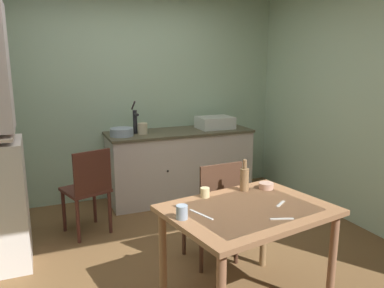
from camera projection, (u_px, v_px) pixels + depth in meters
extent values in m
plane|color=brown|center=(168.00, 258.00, 3.42)|extent=(5.19, 5.19, 0.00)
cube|color=#B1D2B3|center=(120.00, 94.00, 4.75)|extent=(4.29, 0.10, 2.63)
cube|color=#B4D0B1|center=(364.00, 101.00, 3.93)|extent=(0.10, 3.58, 2.63)
cube|color=silver|center=(180.00, 166.00, 4.85)|extent=(1.77, 0.60, 0.84)
cube|color=brown|center=(180.00, 132.00, 4.76)|extent=(1.80, 0.63, 0.03)
sphere|color=#2D2823|center=(168.00, 171.00, 4.46)|extent=(0.02, 0.02, 0.02)
cube|color=white|center=(215.00, 123.00, 4.92)|extent=(0.44, 0.34, 0.15)
cube|color=black|center=(215.00, 117.00, 4.91)|extent=(0.38, 0.28, 0.01)
cylinder|color=#232328|center=(135.00, 122.00, 4.57)|extent=(0.05, 0.05, 0.28)
cylinder|color=#232328|center=(136.00, 114.00, 4.48)|extent=(0.03, 0.12, 0.03)
cylinder|color=#2C2127|center=(133.00, 105.00, 4.58)|extent=(0.02, 0.16, 0.12)
cylinder|color=#9EB2C6|center=(122.00, 132.00, 4.43)|extent=(0.27, 0.27, 0.09)
cylinder|color=beige|center=(143.00, 129.00, 4.54)|extent=(0.12, 0.12, 0.13)
cube|color=#9B6B46|center=(248.00, 210.00, 2.61)|extent=(1.21, 0.98, 0.04)
cube|color=white|center=(248.00, 208.00, 2.60)|extent=(0.95, 0.77, 0.00)
cylinder|color=#9D6A4A|center=(332.00, 262.00, 2.66)|extent=(0.06, 0.06, 0.71)
cylinder|color=#946944|center=(163.00, 258.00, 2.71)|extent=(0.06, 0.06, 0.71)
cylinder|color=#957148|center=(264.00, 227.00, 3.22)|extent=(0.06, 0.06, 0.71)
cube|color=#4C2E1F|center=(210.00, 212.00, 3.32)|extent=(0.42, 0.42, 0.03)
cube|color=#4B3022|center=(221.00, 191.00, 3.10)|extent=(0.38, 0.05, 0.46)
cylinder|color=#4C2E1F|center=(217.00, 225.00, 3.59)|extent=(0.04, 0.04, 0.43)
cylinder|color=#4C2E1F|center=(184.00, 232.00, 3.44)|extent=(0.04, 0.04, 0.43)
cylinder|color=#4C2E1F|center=(236.00, 240.00, 3.29)|extent=(0.04, 0.04, 0.43)
cylinder|color=#4C2E1F|center=(201.00, 248.00, 3.14)|extent=(0.04, 0.04, 0.43)
cube|color=#522A22|center=(85.00, 190.00, 3.85)|extent=(0.50, 0.50, 0.03)
cube|color=#542B20|center=(93.00, 172.00, 3.66)|extent=(0.37, 0.14, 0.42)
cylinder|color=#522A22|center=(95.00, 203.00, 4.13)|extent=(0.04, 0.04, 0.44)
cylinder|color=#522A22|center=(64.00, 211.00, 3.92)|extent=(0.04, 0.04, 0.44)
cylinder|color=#522A22|center=(110.00, 212.00, 3.88)|extent=(0.04, 0.04, 0.44)
cylinder|color=#522A22|center=(78.00, 221.00, 3.66)|extent=(0.04, 0.04, 0.44)
cylinder|color=tan|center=(266.00, 186.00, 2.99)|extent=(0.11, 0.11, 0.05)
cylinder|color=#9EB2C6|center=(182.00, 212.00, 2.41)|extent=(0.07, 0.07, 0.09)
cylinder|color=beige|center=(205.00, 192.00, 2.80)|extent=(0.07, 0.07, 0.07)
cylinder|color=olive|center=(244.00, 180.00, 2.93)|extent=(0.07, 0.07, 0.17)
cylinder|color=olive|center=(245.00, 164.00, 2.90)|extent=(0.03, 0.03, 0.07)
cube|color=silver|center=(201.00, 214.00, 2.48)|extent=(0.08, 0.21, 0.00)
cube|color=beige|center=(281.00, 204.00, 2.66)|extent=(0.12, 0.09, 0.00)
cube|color=beige|center=(282.00, 219.00, 2.41)|extent=(0.15, 0.07, 0.00)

